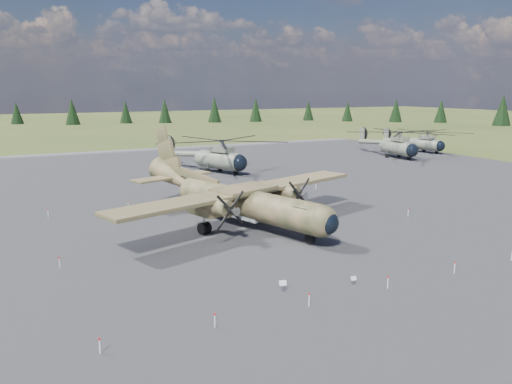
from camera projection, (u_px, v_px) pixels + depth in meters
name	position (u px, v px, depth m)	size (l,w,h in m)	color
ground	(263.00, 238.00, 43.09)	(500.00, 500.00, 0.00)	brown
apron	(219.00, 213.00, 51.83)	(120.00, 120.00, 0.04)	slate
transport_plane	(236.00, 197.00, 47.11)	(27.67, 24.66, 9.27)	#3B4324
helicopter_near	(219.00, 149.00, 75.70)	(26.58, 26.58, 5.11)	slate
helicopter_mid	(398.00, 139.00, 92.11)	(21.06, 23.89, 5.01)	slate
helicopter_far	(425.00, 137.00, 100.28)	(19.56, 21.29, 4.33)	slate
info_placard_left	(283.00, 284.00, 31.61)	(0.51, 0.31, 0.75)	gray
info_placard_right	(353.00, 279.00, 32.65)	(0.40, 0.17, 0.62)	gray
barrier_fence	(259.00, 233.00, 42.71)	(33.12, 29.62, 0.85)	white
treeline	(292.00, 195.00, 37.64)	(335.27, 333.45, 10.99)	black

